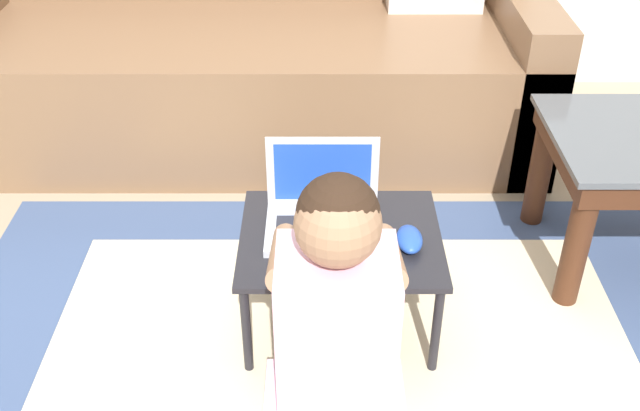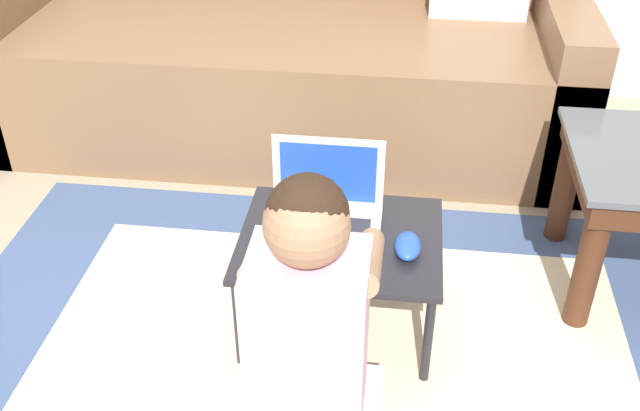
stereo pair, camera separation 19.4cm
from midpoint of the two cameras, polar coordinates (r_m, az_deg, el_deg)
name	(u,v)px [view 2 (the right image)]	position (r m, az deg, el deg)	size (l,w,h in m)	color
ground_plane	(293,334)	(2.08, 0.65, -9.89)	(16.00, 16.00, 0.00)	gray
area_rug	(330,382)	(1.96, 3.66, -13.40)	(2.17, 1.65, 0.01)	#3D517A
couch	(287,51)	(2.95, -0.63, 11.63)	(2.21, 0.88, 0.93)	brown
laptop_desk	(340,247)	(1.95, 4.42, -3.25)	(0.52, 0.42, 0.30)	black
laptop	(324,215)	(1.94, 3.20, -0.86)	(0.29, 0.22, 0.22)	#B7BCC6
computer_mouse	(408,246)	(1.89, 9.64, -3.17)	(0.07, 0.11, 0.04)	#234CB2
person_seated	(309,353)	(1.57, 2.73, -11.30)	(0.31, 0.43, 0.75)	#E5B2CC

